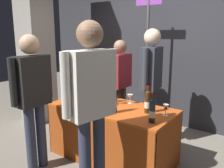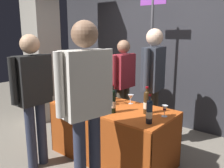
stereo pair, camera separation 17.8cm
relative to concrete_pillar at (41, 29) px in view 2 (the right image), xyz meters
The scene contains 22 objects.
ground_plane 2.68m from the concrete_pillar, 10.94° to the right, with size 12.00×12.00×0.00m, color gray.
back_partition 2.39m from the concrete_pillar, 32.86° to the left, with size 5.36×0.12×3.17m, color #2D2D33.
concrete_pillar is the anchor object (origin of this frame).
tasting_table 2.38m from the concrete_pillar, 10.94° to the right, with size 1.61×0.76×0.72m.
featured_wine_bottle 1.61m from the concrete_pillar, 14.87° to the right, with size 0.07×0.07×0.32m.
display_bottle_0 2.87m from the concrete_pillar, 12.49° to the right, with size 0.07×0.07×0.32m.
display_bottle_1 1.91m from the concrete_pillar, 20.91° to the right, with size 0.08×0.08×0.36m.
display_bottle_2 2.39m from the concrete_pillar, 14.69° to the right, with size 0.08×0.08×0.35m.
display_bottle_3 1.95m from the concrete_pillar, ahead, with size 0.08×0.08×0.32m.
display_bottle_4 2.16m from the concrete_pillar, 19.26° to the right, with size 0.07×0.07×0.31m.
display_bottle_5 1.83m from the concrete_pillar, ahead, with size 0.07×0.07×0.34m.
display_bottle_6 2.07m from the concrete_pillar, ahead, with size 0.08×0.08×0.30m.
display_bottle_7 2.66m from the concrete_pillar, ahead, with size 0.07×0.07×0.33m.
wine_glass_near_vendor 2.32m from the concrete_pillar, ahead, with size 0.08×0.08×0.13m.
wine_glass_mid 2.06m from the concrete_pillar, 19.28° to the right, with size 0.08×0.08×0.14m.
wine_glass_near_taster 2.87m from the concrete_pillar, ahead, with size 0.07×0.07×0.13m.
flower_vase 2.14m from the concrete_pillar, 12.52° to the right, with size 0.10×0.10×0.39m.
vendor_presenter 2.35m from the concrete_pillar, ahead, with size 0.26×0.57×1.72m.
vendor_assistant 1.83m from the concrete_pillar, 15.38° to the left, with size 0.22×0.57×1.55m.
taster_foreground_right 1.93m from the concrete_pillar, 39.09° to the right, with size 0.23×0.56×1.65m.
taster_foreground_left 2.67m from the concrete_pillar, 26.59° to the right, with size 0.30×0.60×1.77m.
booth_signpost 2.09m from the concrete_pillar, 22.66° to the left, with size 0.46×0.04×2.27m.
Camera 2 is at (1.84, -2.28, 1.67)m, focal length 37.84 mm.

